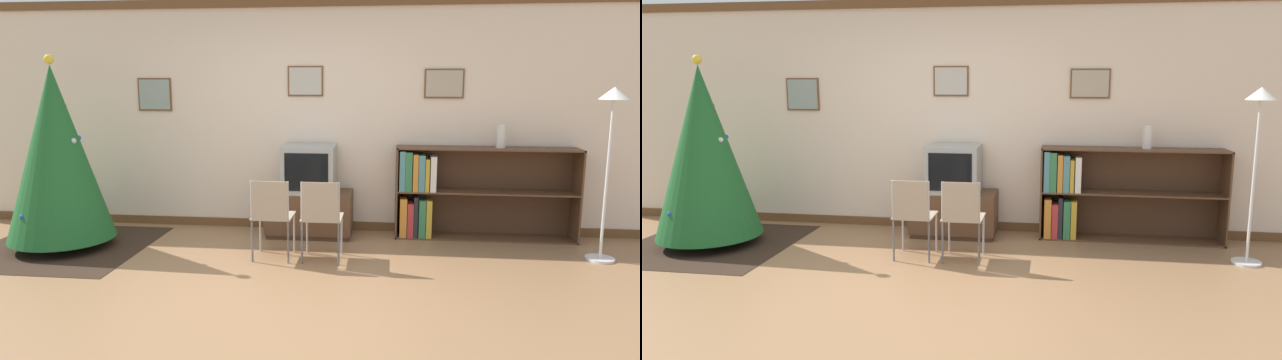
% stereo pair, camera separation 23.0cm
% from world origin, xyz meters
% --- Properties ---
extents(ground_plane, '(24.00, 24.00, 0.00)m').
position_xyz_m(ground_plane, '(0.00, 0.00, 0.00)').
color(ground_plane, '#936B47').
extents(wall_back, '(9.01, 0.11, 2.70)m').
position_xyz_m(wall_back, '(-0.00, 2.28, 1.35)').
color(wall_back, beige).
rests_on(wall_back, ground_plane).
extents(area_rug, '(1.76, 1.81, 0.01)m').
position_xyz_m(area_rug, '(-2.40, 1.13, 0.00)').
color(area_rug, '#332319').
rests_on(area_rug, ground_plane).
extents(christmas_tree, '(1.09, 1.09, 2.03)m').
position_xyz_m(christmas_tree, '(-2.40, 1.14, 1.02)').
color(christmas_tree, maroon).
rests_on(christmas_tree, area_rug).
extents(tv_console, '(0.98, 0.54, 0.51)m').
position_xyz_m(tv_console, '(0.17, 1.94, 0.26)').
color(tv_console, '#412A1A').
rests_on(tv_console, ground_plane).
extents(television, '(0.59, 0.52, 0.54)m').
position_xyz_m(television, '(0.17, 1.94, 0.78)').
color(television, '#9E9E99').
rests_on(television, tv_console).
extents(folding_chair_left, '(0.40, 0.40, 0.82)m').
position_xyz_m(folding_chair_left, '(-0.08, 0.98, 0.47)').
color(folding_chair_left, tan).
rests_on(folding_chair_left, ground_plane).
extents(folding_chair_right, '(0.40, 0.40, 0.82)m').
position_xyz_m(folding_chair_right, '(0.41, 0.98, 0.47)').
color(folding_chair_right, tan).
rests_on(folding_chair_right, ground_plane).
extents(bookshelf, '(2.00, 0.36, 1.04)m').
position_xyz_m(bookshelf, '(1.79, 2.04, 0.52)').
color(bookshelf, brown).
rests_on(bookshelf, ground_plane).
extents(vase, '(0.10, 0.10, 0.25)m').
position_xyz_m(vase, '(2.29, 2.05, 1.17)').
color(vase, silver).
rests_on(vase, bookshelf).
extents(standing_lamp, '(0.28, 0.28, 1.72)m').
position_xyz_m(standing_lamp, '(3.19, 1.35, 1.32)').
color(standing_lamp, silver).
rests_on(standing_lamp, ground_plane).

